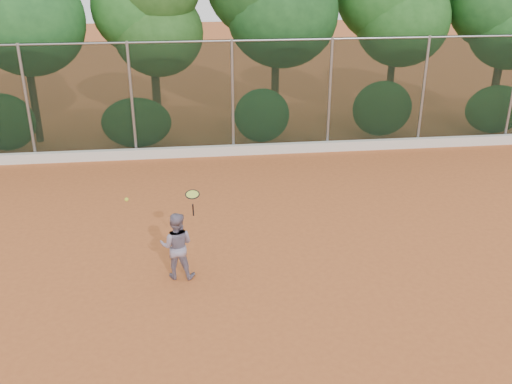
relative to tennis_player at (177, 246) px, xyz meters
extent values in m
plane|color=#B65B2B|center=(1.68, 0.11, -0.68)|extent=(80.00, 80.00, 0.00)
cube|color=silver|center=(1.68, 6.93, -0.53)|extent=(24.00, 0.20, 0.30)
imported|color=gray|center=(0.00, 0.00, 0.00)|extent=(0.74, 0.62, 1.37)
cube|color=black|center=(1.68, 7.11, 1.07)|extent=(24.00, 0.01, 3.50)
cylinder|color=gray|center=(1.68, 7.11, 2.77)|extent=(24.00, 0.06, 0.06)
cylinder|color=gray|center=(-4.32, 7.11, 1.07)|extent=(0.09, 0.09, 3.50)
cylinder|color=gray|center=(-1.32, 7.11, 1.07)|extent=(0.09, 0.09, 3.50)
cylinder|color=gray|center=(1.68, 7.11, 1.07)|extent=(0.09, 0.09, 3.50)
cylinder|color=gray|center=(4.68, 7.11, 1.07)|extent=(0.09, 0.09, 3.50)
cylinder|color=gray|center=(7.68, 7.11, 1.07)|extent=(0.09, 0.09, 3.50)
cylinder|color=#3A2616|center=(-4.62, 9.01, 0.77)|extent=(0.24, 0.24, 2.90)
ellipsoid|color=#2B722D|center=(-4.42, 8.91, 3.22)|extent=(3.50, 2.90, 3.40)
cylinder|color=#47331B|center=(-0.72, 9.41, 0.52)|extent=(0.28, 0.28, 2.40)
ellipsoid|color=#25531C|center=(-0.52, 9.31, 2.72)|extent=(2.90, 2.40, 2.80)
ellipsoid|color=#235F20|center=(-1.02, 9.61, 3.52)|extent=(3.20, 2.70, 3.10)
cylinder|color=#46301B|center=(3.28, 9.11, 0.82)|extent=(0.26, 0.26, 3.00)
ellipsoid|color=#256327|center=(3.48, 9.01, 3.32)|extent=(3.60, 3.00, 3.50)
cylinder|color=#3C2A17|center=(7.38, 9.31, 0.67)|extent=(0.24, 0.24, 2.70)
ellipsoid|color=#1F531C|center=(7.58, 9.21, 3.02)|extent=(3.20, 2.70, 3.10)
cylinder|color=#492D1C|center=(11.08, 8.91, 0.57)|extent=(0.28, 0.28, 2.50)
ellipsoid|color=#2A6E2A|center=(10.78, 9.11, 3.62)|extent=(3.30, 2.80, 3.20)
ellipsoid|color=#295E24|center=(-5.32, 7.91, 0.32)|extent=(1.90, 1.00, 1.80)
ellipsoid|color=#2C5E23|center=(-1.32, 7.91, 0.17)|extent=(2.20, 1.16, 1.60)
ellipsoid|color=#2C742E|center=(2.68, 7.91, 0.27)|extent=(1.80, 1.04, 1.76)
ellipsoid|color=#2F6325|center=(6.68, 7.91, 0.37)|extent=(2.00, 1.10, 1.84)
ellipsoid|color=#326B29|center=(10.68, 7.91, 0.22)|extent=(2.16, 1.12, 1.64)
cylinder|color=black|center=(0.35, 0.02, 0.73)|extent=(0.04, 0.11, 0.28)
torus|color=black|center=(0.35, -0.04, 1.08)|extent=(0.29, 0.28, 0.10)
cylinder|color=#C9DE41|center=(0.35, -0.04, 1.08)|extent=(0.25, 0.24, 0.07)
sphere|color=#C6D730|center=(-0.85, -0.08, 1.06)|extent=(0.07, 0.07, 0.07)
camera|label=1|loc=(0.38, -9.79, 5.36)|focal=40.00mm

